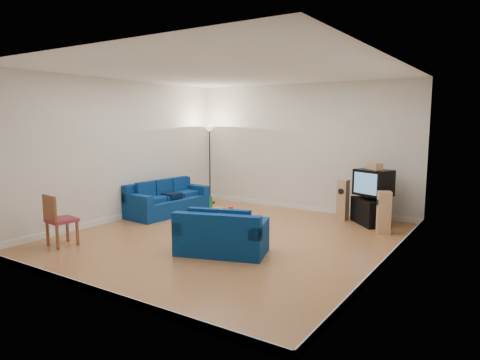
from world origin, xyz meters
The scene contains 16 objects.
room centered at (0.00, 0.00, 1.54)m, with size 6.01×6.51×3.21m.
sofa_three_seat centered at (-2.51, 0.94, 0.30)m, with size 1.05×2.13×0.80m.
sofa_loveseat centered at (0.46, -0.90, 0.29)m, with size 1.70×1.28×0.76m.
coffee_table centered at (-0.42, 0.27, 0.35)m, with size 1.24×0.96×0.40m.
bottle centered at (-0.72, 0.38, 0.55)m, with size 0.07×0.07×0.29m, color #197233.
tissue_box centered at (-0.47, 0.18, 0.45)m, with size 0.22×0.12×0.09m, color green.
red_canister centered at (-0.20, 0.36, 0.47)m, with size 0.10×0.10×0.14m, color red.
remote centered at (-0.08, 0.12, 0.41)m, with size 0.17×0.05×0.02m, color black.
tv_stand centered at (1.99, 2.64, 0.28)m, with size 0.92×0.51×0.57m, color black.
av_receiver centered at (1.93, 2.69, 0.61)m, with size 0.41×0.33×0.09m, color black.
television centered at (2.03, 2.62, 0.94)m, with size 0.88×0.77×0.56m.
centre_speaker centered at (2.02, 2.65, 1.30)m, with size 0.44×0.18×0.15m, color tan.
speaker_left centered at (1.33, 2.70, 0.47)m, with size 0.22×0.29×0.93m.
speaker_right centered at (2.45, 1.98, 0.44)m, with size 0.32×0.30×0.87m.
floor_lamp centered at (-2.45, 2.63, 1.77)m, with size 0.37×0.37×2.14m.
dining_chair centered at (-2.27, -2.17, 0.54)m, with size 0.52×0.52×0.96m.
Camera 1 is at (4.64, -6.70, 2.29)m, focal length 32.00 mm.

